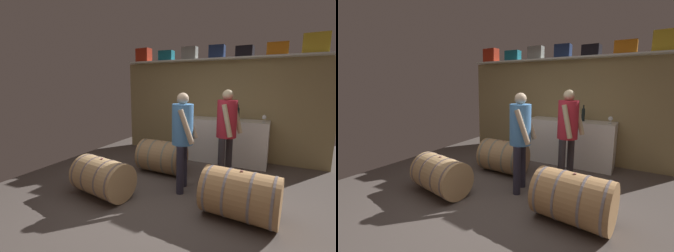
{
  "view_description": "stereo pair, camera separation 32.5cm",
  "coord_description": "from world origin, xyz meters",
  "views": [
    {
      "loc": [
        1.29,
        -2.55,
        1.64
      ],
      "look_at": [
        -0.22,
        0.57,
        1.02
      ],
      "focal_mm": 24.44,
      "sensor_mm": 36.0,
      "label": 1
    },
    {
      "loc": [
        1.57,
        -2.39,
        1.64
      ],
      "look_at": [
        -0.22,
        0.57,
        1.02
      ],
      "focal_mm": 24.44,
      "sensor_mm": 36.0,
      "label": 2
    }
  ],
  "objects": [
    {
      "name": "ground_plane",
      "position": [
        0.0,
        0.65,
        -0.01
      ],
      "size": [
        5.77,
        8.39,
        0.02
      ],
      "primitive_type": "cube",
      "color": "#534A44"
    },
    {
      "name": "back_wall_panel",
      "position": [
        0.0,
        2.59,
        1.08
      ],
      "size": [
        4.57,
        0.1,
        2.16
      ],
      "primitive_type": "cube",
      "color": "#998557",
      "rests_on": "ground"
    },
    {
      "name": "high_shelf_board",
      "position": [
        0.0,
        2.44,
        2.18
      ],
      "size": [
        4.2,
        0.4,
        0.03
      ],
      "primitive_type": "cube",
      "color": "silver",
      "rests_on": "back_wall_panel"
    },
    {
      "name": "toolcase_red",
      "position": [
        -1.8,
        2.44,
        2.36
      ],
      "size": [
        0.37,
        0.25,
        0.32
      ],
      "primitive_type": "cube",
      "rotation": [
        0.0,
        0.0,
        -0.08
      ],
      "color": "red",
      "rests_on": "high_shelf_board"
    },
    {
      "name": "toolcase_teal",
      "position": [
        -1.17,
        2.44,
        2.31
      ],
      "size": [
        0.34,
        0.25,
        0.23
      ],
      "primitive_type": "cube",
      "rotation": [
        0.0,
        0.0,
        0.06
      ],
      "color": "#177187",
      "rests_on": "high_shelf_board"
    },
    {
      "name": "toolcase_grey",
      "position": [
        -0.59,
        2.44,
        2.34
      ],
      "size": [
        0.33,
        0.22,
        0.28
      ],
      "primitive_type": "cube",
      "rotation": [
        0.0,
        0.0,
        0.04
      ],
      "color": "gray",
      "rests_on": "high_shelf_board"
    },
    {
      "name": "toolcase_navy",
      "position": [
        0.02,
        2.44,
        2.33
      ],
      "size": [
        0.33,
        0.28,
        0.27
      ],
      "primitive_type": "cube",
      "rotation": [
        0.0,
        0.0,
        0.06
      ],
      "color": "navy",
      "rests_on": "high_shelf_board"
    },
    {
      "name": "toolcase_black",
      "position": [
        0.59,
        2.44,
        2.3
      ],
      "size": [
        0.34,
        0.31,
        0.21
      ],
      "primitive_type": "cube",
      "rotation": [
        0.0,
        0.0,
        -0.04
      ],
      "color": "black",
      "rests_on": "high_shelf_board"
    },
    {
      "name": "toolcase_orange",
      "position": [
        1.19,
        2.44,
        2.31
      ],
      "size": [
        0.38,
        0.26,
        0.24
      ],
      "primitive_type": "cube",
      "rotation": [
        0.0,
        0.0,
        0.02
      ],
      "color": "orange",
      "rests_on": "high_shelf_board"
    },
    {
      "name": "toolcase_yellow",
      "position": [
        1.8,
        2.44,
        2.37
      ],
      "size": [
        0.43,
        0.28,
        0.35
      ],
      "primitive_type": "cube",
      "rotation": [
        0.0,
        0.0,
        -0.08
      ],
      "color": "yellow",
      "rests_on": "high_shelf_board"
    },
    {
      "name": "work_cabinet",
      "position": [
        0.31,
        2.27,
        0.46
      ],
      "size": [
        1.73,
        0.53,
        0.92
      ],
      "primitive_type": "cube",
      "color": "white",
      "rests_on": "ground"
    },
    {
      "name": "wine_bottle_dark",
      "position": [
        0.54,
        2.28,
        1.07
      ],
      "size": [
        0.07,
        0.07,
        0.32
      ],
      "color": "black",
      "rests_on": "work_cabinet"
    },
    {
      "name": "wine_glass",
      "position": [
        1.05,
        2.23,
        1.02
      ],
      "size": [
        0.08,
        0.08,
        0.14
      ],
      "color": "white",
      "rests_on": "work_cabinet"
    },
    {
      "name": "wine_barrel_near",
      "position": [
        0.95,
        0.19,
        0.31
      ],
      "size": [
        0.96,
        0.68,
        0.62
      ],
      "rotation": [
        0.0,
        0.0,
        -0.08
      ],
      "color": "tan",
      "rests_on": "ground"
    },
    {
      "name": "wine_barrel_far",
      "position": [
        -0.99,
        -0.08,
        0.29
      ],
      "size": [
        0.95,
        0.69,
        0.58
      ],
      "rotation": [
        0.0,
        0.0,
        -0.16
      ],
      "color": "tan",
      "rests_on": "ground"
    },
    {
      "name": "wine_barrel_flank",
      "position": [
        -0.63,
        1.14,
        0.31
      ],
      "size": [
        0.85,
        0.62,
        0.62
      ],
      "rotation": [
        0.0,
        0.0,
        -0.02
      ],
      "color": "#A17E55",
      "rests_on": "ground"
    },
    {
      "name": "winemaker_pouring",
      "position": [
        0.0,
        0.61,
        0.94
      ],
      "size": [
        0.42,
        0.49,
        1.53
      ],
      "rotation": [
        0.0,
        0.0,
        -1.39
      ],
      "color": "#2B2939",
      "rests_on": "ground"
    },
    {
      "name": "visitor_tasting",
      "position": [
        0.53,
        1.31,
        0.96
      ],
      "size": [
        0.42,
        0.5,
        1.57
      ],
      "rotation": [
        0.0,
        0.0,
        -1.82
      ],
      "color": "#302C32",
      "rests_on": "ground"
    }
  ]
}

